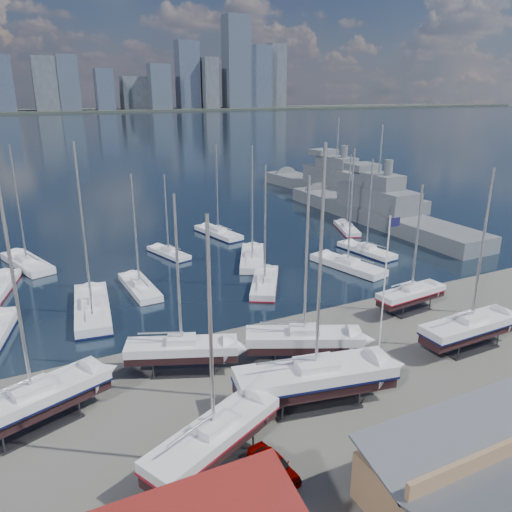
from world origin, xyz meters
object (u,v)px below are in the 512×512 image
car_a (274,465)px  flagpole (386,276)px  naval_ship_west (335,188)px  naval_ship_east (376,212)px  sailboat_cradle_0 (33,400)px

car_a → flagpole: (15.14, 8.72, 6.47)m
naval_ship_west → flagpole: 69.40m
naval_ship_east → car_a: naval_ship_east is taller
naval_ship_east → sailboat_cradle_0: bearing=121.0°
sailboat_cradle_0 → naval_ship_west: 85.27m
naval_ship_west → sailboat_cradle_0: bearing=126.4°
naval_ship_west → car_a: 84.96m
naval_ship_east → flagpole: size_ratio=3.63×
naval_ship_west → flagpole: size_ratio=3.73×
sailboat_cradle_0 → car_a: sailboat_cradle_0 is taller
sailboat_cradle_0 → naval_ship_west: bearing=21.4°
sailboat_cradle_0 → flagpole: bearing=-25.0°
naval_ship_west → naval_ship_east: bearing=157.8°
sailboat_cradle_0 → car_a: size_ratio=4.30×
naval_ship_west → car_a: naval_ship_west is taller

